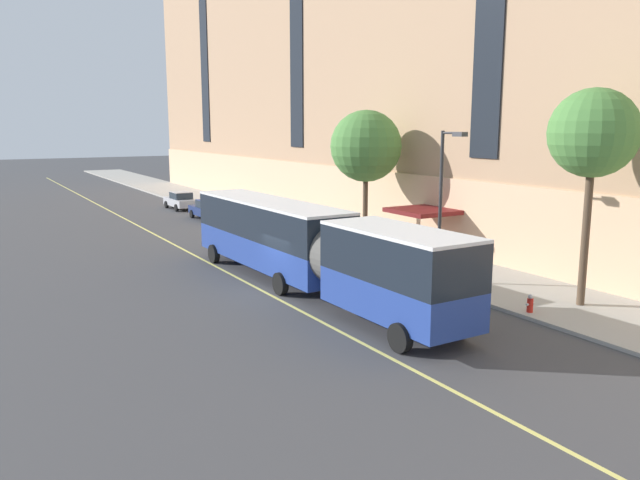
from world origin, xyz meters
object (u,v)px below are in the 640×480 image
object	(u,v)px
city_bus	(307,244)
parked_car_silver_2	(181,200)
parked_car_navy_3	(263,226)
parked_car_white_0	(376,262)
street_tree_near_corner	(593,134)
parked_car_navy_1	(208,209)
fire_hydrant	(530,304)
street_lamp	(444,191)
street_tree_mid_block	(366,146)

from	to	relation	value
city_bus	parked_car_silver_2	size ratio (longest dim) A/B	4.33
parked_car_navy_3	city_bus	bearing A→B (deg)	-107.19
parked_car_white_0	parked_car_silver_2	size ratio (longest dim) A/B	1.08
parked_car_white_0	street_tree_near_corner	size ratio (longest dim) A/B	0.56
parked_car_navy_1	street_tree_near_corner	distance (m)	31.96
city_bus	fire_hydrant	distance (m)	9.66
parked_car_silver_2	parked_car_navy_3	distance (m)	16.77
parked_car_silver_2	street_tree_near_corner	size ratio (longest dim) A/B	0.52
city_bus	fire_hydrant	xyz separation A→B (m)	(5.70, -7.62, -1.66)
fire_hydrant	street_lamp	bearing A→B (deg)	88.91
parked_car_navy_1	street_tree_near_corner	xyz separation A→B (m)	(4.30, -31.05, 6.20)
city_bus	parked_car_silver_2	xyz separation A→B (m)	(4.03, 30.15, -1.37)
parked_car_navy_3	street_lamp	distance (m)	16.23
parked_car_navy_1	street_tree_mid_block	world-z (taller)	street_tree_mid_block
parked_car_white_0	street_lamp	distance (m)	4.88
city_bus	parked_car_navy_1	world-z (taller)	city_bus
parked_car_white_0	street_tree_mid_block	world-z (taller)	street_tree_mid_block
street_lamp	street_tree_near_corner	bearing A→B (deg)	-65.94
parked_car_navy_3	street_lamp	world-z (taller)	street_lamp
parked_car_silver_2	street_lamp	bearing A→B (deg)	-86.88
parked_car_silver_2	parked_car_navy_3	size ratio (longest dim) A/B	0.96
parked_car_navy_3	fire_hydrant	distance (m)	21.06
parked_car_navy_1	parked_car_navy_3	xyz separation A→B (m)	(0.15, -9.73, 0.00)
street_lamp	parked_car_white_0	bearing A→B (deg)	120.52
street_tree_near_corner	parked_car_white_0	bearing A→B (deg)	116.32
parked_car_white_0	parked_car_navy_3	size ratio (longest dim) A/B	1.04
parked_car_silver_2	parked_car_navy_1	bearing A→B (deg)	-90.27
parked_car_white_0	parked_car_silver_2	bearing A→B (deg)	90.21
fire_hydrant	parked_car_navy_1	bearing A→B (deg)	93.18
parked_car_white_0	street_tree_mid_block	size ratio (longest dim) A/B	0.60
street_lamp	street_tree_mid_block	bearing A→B (deg)	75.77
parked_car_white_0	parked_car_navy_3	distance (m)	12.91
street_tree_near_corner	street_tree_mid_block	distance (m)	15.46
parked_car_navy_1	fire_hydrant	world-z (taller)	parked_car_navy_1
street_lamp	fire_hydrant	distance (m)	6.56
parked_car_navy_3	parked_car_white_0	bearing A→B (deg)	-90.02
parked_car_silver_2	street_tree_near_corner	bearing A→B (deg)	-83.60
parked_car_white_0	parked_car_navy_3	bearing A→B (deg)	89.98
parked_car_white_0	parked_car_silver_2	xyz separation A→B (m)	(-0.11, 29.68, -0.00)
city_bus	parked_car_navy_3	size ratio (longest dim) A/B	4.15
parked_car_white_0	parked_car_silver_2	world-z (taller)	same
street_tree_mid_block	street_lamp	world-z (taller)	street_tree_mid_block
parked_car_white_0	street_tree_near_corner	xyz separation A→B (m)	(4.16, -8.42, 6.20)
street_tree_near_corner	street_tree_mid_block	world-z (taller)	street_tree_near_corner
parked_car_navy_1	fire_hydrant	bearing A→B (deg)	-86.82
parked_car_white_0	parked_car_navy_1	xyz separation A→B (m)	(-0.14, 22.64, -0.00)
street_lamp	fire_hydrant	size ratio (longest dim) A/B	9.65
city_bus	parked_car_navy_1	distance (m)	23.49
parked_car_silver_2	street_tree_near_corner	world-z (taller)	street_tree_near_corner
parked_car_navy_3	street_lamp	bearing A→B (deg)	-83.97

